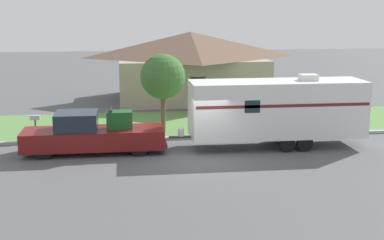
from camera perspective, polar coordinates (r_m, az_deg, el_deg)
The scene contains 8 objects.
ground_plane at distance 23.35m, azimuth 1.08°, elevation -4.22°, with size 120.00×120.00×0.00m, color #515456.
curb_strip at distance 26.92m, azimuth -0.09°, elevation -1.88°, with size 80.00×0.30×0.14m.
lawn_strip at distance 30.47m, azimuth -0.96°, elevation -0.35°, with size 80.00×7.00×0.03m.
house_across_street at distance 38.32m, azimuth -0.17°, elevation 5.94°, with size 10.89×8.29×4.81m.
pickup_truck at distance 24.61m, azimuth -10.61°, elevation -1.54°, with size 6.46×1.96×2.02m.
travel_trailer at distance 25.38m, azimuth 9.07°, elevation 1.22°, with size 9.19×2.30×3.43m.
mailbox at distance 27.56m, azimuth -16.39°, elevation -0.12°, with size 0.48×0.20×1.27m.
tree_in_yard at distance 27.94m, azimuth -3.14°, elevation 4.61°, with size 2.36×2.36×4.14m.
Camera 1 is at (-3.32, -22.18, 6.49)m, focal length 50.00 mm.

